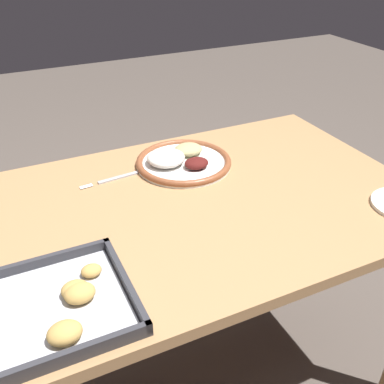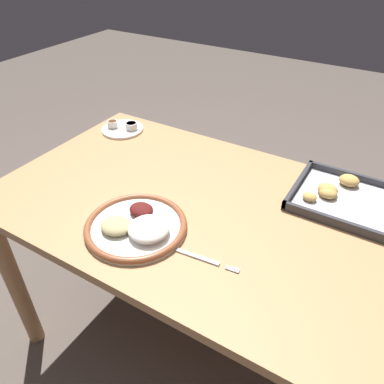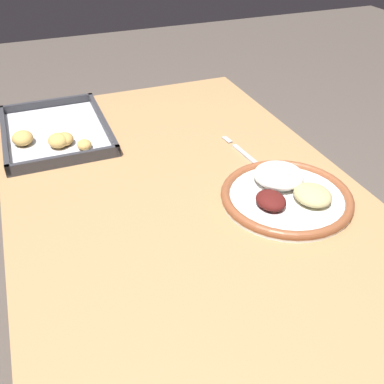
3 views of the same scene
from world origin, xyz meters
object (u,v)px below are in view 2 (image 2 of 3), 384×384
at_px(saucer_plate, 123,128).
at_px(baking_tray, 350,199).
at_px(fork, 195,256).
at_px(dinner_plate, 137,226).

xyz_separation_m(saucer_plate, baking_tray, (0.90, -0.02, 0.00)).
height_order(fork, baking_tray, baking_tray).
bearing_deg(baking_tray, dinner_plate, -137.88).
bearing_deg(dinner_plate, saucer_plate, 133.07).
distance_m(dinner_plate, baking_tray, 0.65).
bearing_deg(baking_tray, fork, -123.36).
height_order(dinner_plate, baking_tray, dinner_plate).
height_order(dinner_plate, saucer_plate, dinner_plate).
height_order(saucer_plate, baking_tray, baking_tray).
bearing_deg(dinner_plate, baking_tray, 42.12).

